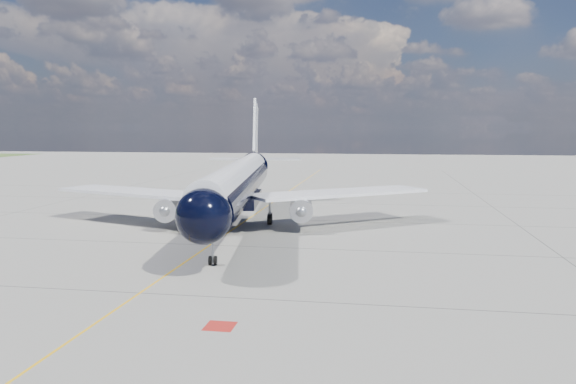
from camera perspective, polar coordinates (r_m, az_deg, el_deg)
name	(u,v)px	position (r m, az deg, el deg)	size (l,w,h in m)	color
ground	(258,212)	(70.47, -3.08, -2.08)	(320.00, 320.00, 0.00)	gray
taxiway_centerline	(249,219)	(65.66, -4.02, -2.72)	(0.16, 160.00, 0.01)	#ECAA0C
red_marking	(220,326)	(31.08, -6.93, -13.37)	(1.60, 1.60, 0.01)	maroon
main_airliner	(239,182)	(61.66, -5.00, 0.99)	(41.91, 51.42, 14.88)	black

